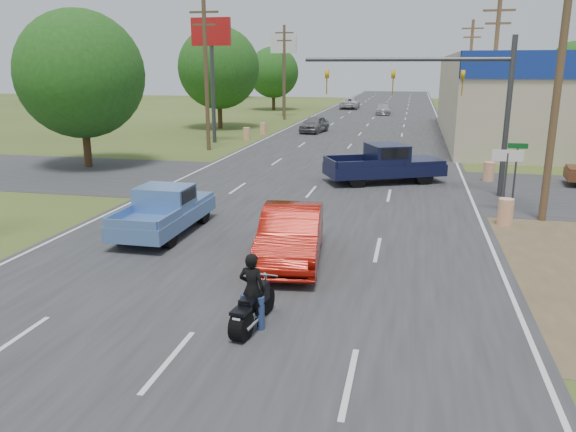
% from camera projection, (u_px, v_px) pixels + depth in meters
% --- Properties ---
extents(ground, '(200.00, 200.00, 0.00)m').
position_uv_depth(ground, '(169.00, 362.00, 11.17)').
color(ground, '#3E4E1F').
rests_on(ground, ground).
extents(main_road, '(15.00, 180.00, 0.02)m').
position_uv_depth(main_road, '(360.00, 134.00, 48.90)').
color(main_road, '#2D2D30').
rests_on(main_road, ground).
extents(cross_road, '(120.00, 10.00, 0.02)m').
position_uv_depth(cross_road, '(318.00, 184.00, 28.15)').
color(cross_road, '#2D2D30').
rests_on(cross_road, ground).
extents(utility_pole_1, '(2.00, 0.28, 10.00)m').
position_uv_depth(utility_pole_1, '(559.00, 77.00, 20.08)').
color(utility_pole_1, '#4C3823').
rests_on(utility_pole_1, ground).
extents(utility_pole_2, '(2.00, 0.28, 10.00)m').
position_uv_depth(utility_pole_2, '(494.00, 73.00, 37.06)').
color(utility_pole_2, '#4C3823').
rests_on(utility_pole_2, ground).
extents(utility_pole_3, '(2.00, 0.28, 10.00)m').
position_uv_depth(utility_pole_3, '(469.00, 71.00, 54.04)').
color(utility_pole_3, '#4C3823').
rests_on(utility_pole_3, ground).
extents(utility_pole_5, '(2.00, 0.28, 10.00)m').
position_uv_depth(utility_pole_5, '(206.00, 72.00, 38.20)').
color(utility_pole_5, '#4C3823').
rests_on(utility_pole_5, ground).
extents(utility_pole_6, '(2.00, 0.28, 10.00)m').
position_uv_depth(utility_pole_6, '(284.00, 70.00, 60.84)').
color(utility_pole_6, '#4C3823').
rests_on(utility_pole_6, ground).
extents(tree_0, '(7.14, 7.14, 8.84)m').
position_uv_depth(tree_0, '(80.00, 74.00, 31.61)').
color(tree_0, '#422D19').
rests_on(tree_0, ground).
extents(tree_1, '(7.56, 7.56, 9.36)m').
position_uv_depth(tree_1, '(219.00, 68.00, 52.18)').
color(tree_1, '#422D19').
rests_on(tree_1, ground).
extents(tree_2, '(6.72, 6.72, 8.32)m').
position_uv_depth(tree_2, '(273.00, 72.00, 75.13)').
color(tree_2, '#422D19').
rests_on(tree_2, ground).
extents(tree_4, '(9.24, 9.24, 11.44)m').
position_uv_depth(tree_4, '(45.00, 60.00, 91.67)').
color(tree_4, '#422D19').
rests_on(tree_4, ground).
extents(tree_5, '(7.98, 7.98, 9.88)m').
position_uv_depth(tree_5, '(574.00, 66.00, 93.00)').
color(tree_5, '#422D19').
rests_on(tree_5, ground).
extents(tree_6, '(8.82, 8.82, 10.92)m').
position_uv_depth(tree_6, '(229.00, 62.00, 105.39)').
color(tree_6, '#422D19').
rests_on(tree_6, ground).
extents(barrel_0, '(0.56, 0.56, 1.00)m').
position_uv_depth(barrel_0, '(505.00, 212.00, 20.69)').
color(barrel_0, orange).
rests_on(barrel_0, ground).
extents(barrel_1, '(0.56, 0.56, 1.00)m').
position_uv_depth(barrel_1, '(489.00, 172.00, 28.62)').
color(barrel_1, orange).
rests_on(barrel_1, ground).
extents(barrel_2, '(0.56, 0.56, 1.00)m').
position_uv_depth(barrel_2, '(247.00, 134.00, 44.89)').
color(barrel_2, orange).
rests_on(barrel_2, ground).
extents(barrel_3, '(0.56, 0.56, 1.00)m').
position_uv_depth(barrel_3, '(263.00, 129.00, 48.61)').
color(barrel_3, orange).
rests_on(barrel_3, ground).
extents(pole_sign_left_near, '(3.00, 0.35, 9.20)m').
position_uv_depth(pole_sign_left_near, '(211.00, 46.00, 41.71)').
color(pole_sign_left_near, '#3F3F44').
rests_on(pole_sign_left_near, ground).
extents(pole_sign_left_far, '(3.00, 0.35, 9.20)m').
position_uv_depth(pole_sign_left_far, '(284.00, 53.00, 64.35)').
color(pole_sign_left_far, '#3F3F44').
rests_on(pole_sign_left_far, ground).
extents(lane_sign, '(1.20, 0.08, 2.52)m').
position_uv_depth(lane_sign, '(507.00, 166.00, 22.17)').
color(lane_sign, '#3F3F44').
rests_on(lane_sign, ground).
extents(street_name_sign, '(0.80, 0.08, 2.61)m').
position_uv_depth(street_name_sign, '(516.00, 167.00, 23.54)').
color(street_name_sign, '#3F3F44').
rests_on(street_name_sign, ground).
extents(signal_mast, '(9.12, 0.40, 7.00)m').
position_uv_depth(signal_mast, '(446.00, 87.00, 24.75)').
color(signal_mast, '#3F3F44').
rests_on(signal_mast, ground).
extents(red_convertible, '(2.32, 5.15, 1.64)m').
position_uv_depth(red_convertible, '(291.00, 235.00, 16.74)').
color(red_convertible, '#8D0E06').
rests_on(red_convertible, ground).
extents(motorcycle, '(0.72, 2.10, 1.06)m').
position_uv_depth(motorcycle, '(252.00, 310.00, 12.43)').
color(motorcycle, black).
rests_on(motorcycle, ground).
extents(rider, '(0.66, 0.49, 1.68)m').
position_uv_depth(rider, '(252.00, 294.00, 12.38)').
color(rider, black).
rests_on(rider, ground).
extents(blue_pickup, '(1.95, 5.05, 1.68)m').
position_uv_depth(blue_pickup, '(166.00, 209.00, 19.69)').
color(blue_pickup, black).
rests_on(blue_pickup, ground).
extents(navy_pickup, '(6.24, 4.51, 1.94)m').
position_uv_depth(navy_pickup, '(387.00, 163.00, 28.27)').
color(navy_pickup, black).
rests_on(navy_pickup, ground).
extents(distant_car_grey, '(2.40, 4.47, 1.45)m').
position_uv_depth(distant_car_grey, '(314.00, 124.00, 49.86)').
color(distant_car_grey, slate).
rests_on(distant_car_grey, ground).
extents(distant_car_silver, '(1.95, 4.54, 1.30)m').
position_uv_depth(distant_car_silver, '(383.00, 109.00, 69.01)').
color(distant_car_silver, '#B2B2B7').
rests_on(distant_car_silver, ground).
extents(distant_car_white, '(2.63, 5.50, 1.51)m').
position_uv_depth(distant_car_white, '(350.00, 103.00, 78.32)').
color(distant_car_white, silver).
rests_on(distant_car_white, ground).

